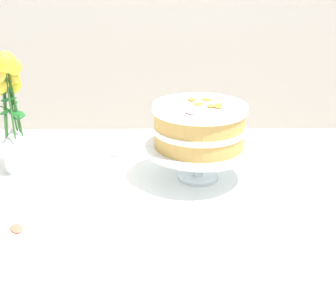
# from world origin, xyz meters

# --- Properties ---
(dining_table) EXTENTS (1.40, 1.00, 0.74)m
(dining_table) POSITION_xyz_m (0.00, -0.03, 0.65)
(dining_table) COLOR white
(dining_table) RESTS_ON ground
(linen_napkin) EXTENTS (0.36, 0.36, 0.00)m
(linen_napkin) POSITION_xyz_m (0.14, 0.09, 0.74)
(linen_napkin) COLOR white
(linen_napkin) RESTS_ON dining_table
(cake_stand) EXTENTS (0.29, 0.29, 0.10)m
(cake_stand) POSITION_xyz_m (0.14, 0.09, 0.82)
(cake_stand) COLOR silver
(cake_stand) RESTS_ON linen_napkin
(layer_cake) EXTENTS (0.25, 0.25, 0.12)m
(layer_cake) POSITION_xyz_m (0.14, 0.09, 0.90)
(layer_cake) COLOR tan
(layer_cake) RESTS_ON cake_stand
(flower_vase) EXTENTS (0.10, 0.13, 0.35)m
(flower_vase) POSITION_xyz_m (-0.38, 0.15, 0.91)
(flower_vase) COLOR silver
(flower_vase) RESTS_ON dining_table
(loose_petal_0) EXTENTS (0.05, 0.05, 0.01)m
(loose_petal_0) POSITION_xyz_m (-0.11, 0.26, 0.74)
(loose_petal_0) COLOR pink
(loose_petal_0) RESTS_ON dining_table
(loose_petal_1) EXTENTS (0.05, 0.05, 0.01)m
(loose_petal_1) POSITION_xyz_m (-0.28, -0.17, 0.74)
(loose_petal_1) COLOR #E56B51
(loose_petal_1) RESTS_ON dining_table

